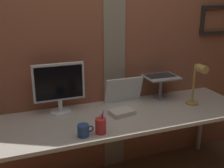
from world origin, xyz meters
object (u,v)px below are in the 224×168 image
at_px(laptop, 158,69).
at_px(monitor, 59,85).
at_px(desk_lamp, 198,80).
at_px(pen_cup, 101,126).
at_px(coffee_mug, 84,130).
at_px(whiteboard_panel, 124,90).

bearing_deg(laptop, monitor, -175.84).
height_order(desk_lamp, pen_cup, desk_lamp).
height_order(monitor, desk_lamp, monitor).
bearing_deg(coffee_mug, pen_cup, -0.02).
height_order(whiteboard_panel, coffee_mug, whiteboard_panel).
bearing_deg(pen_cup, whiteboard_panel, 52.31).
bearing_deg(laptop, coffee_mug, -148.55).
distance_m(monitor, desk_lamp, 1.23).
relative_size(laptop, whiteboard_panel, 0.88).
relative_size(monitor, laptop, 1.36).
xyz_separation_m(whiteboard_panel, pen_cup, (-0.40, -0.52, -0.06)).
relative_size(desk_lamp, pen_cup, 2.27).
bearing_deg(coffee_mug, monitor, 99.31).
bearing_deg(whiteboard_panel, monitor, -176.69).
bearing_deg(laptop, desk_lamp, -59.51).
distance_m(monitor, pen_cup, 0.56).
height_order(pen_cup, coffee_mug, pen_cup).
relative_size(monitor, coffee_mug, 3.55).
bearing_deg(desk_lamp, pen_cup, -168.58).
xyz_separation_m(whiteboard_panel, desk_lamp, (0.59, -0.32, 0.13)).
distance_m(laptop, desk_lamp, 0.41).
distance_m(whiteboard_panel, pen_cup, 0.66).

